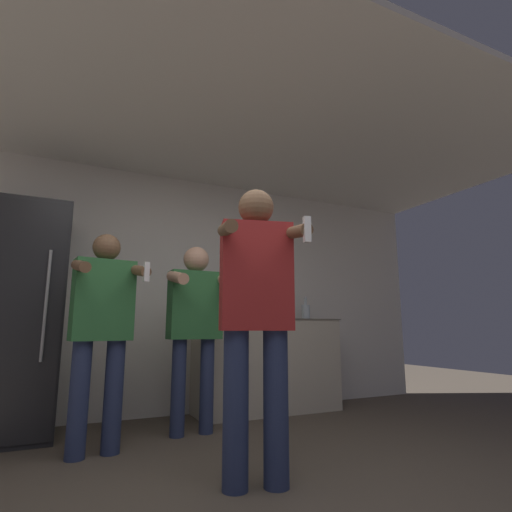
% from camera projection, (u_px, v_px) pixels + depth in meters
% --- Properties ---
extents(wall_back, '(7.00, 0.06, 2.55)m').
position_uv_depth(wall_back, '(150.00, 291.00, 4.22)').
color(wall_back, silver).
rests_on(wall_back, ground_plane).
extents(ceiling_slab, '(7.00, 3.16, 0.05)m').
position_uv_depth(ceiling_slab, '(189.00, 118.00, 3.26)').
color(ceiling_slab, silver).
rests_on(ceiling_slab, wall_back).
extents(refrigerator, '(0.76, 0.74, 1.93)m').
position_uv_depth(refrigerator, '(14.00, 318.00, 3.33)').
color(refrigerator, '#262628').
rests_on(refrigerator, ground_plane).
extents(counter, '(1.59, 0.57, 0.99)m').
position_uv_depth(counter, '(267.00, 365.00, 4.34)').
color(counter, '#BCB29E').
rests_on(counter, ground_plane).
extents(bottle_amber_bourbon, '(0.09, 0.09, 0.26)m').
position_uv_depth(bottle_amber_bourbon, '(285.00, 311.00, 4.52)').
color(bottle_amber_bourbon, '#563314').
rests_on(bottle_amber_bourbon, counter).
extents(bottle_brown_liquor, '(0.09, 0.09, 0.23)m').
position_uv_depth(bottle_brown_liquor, '(265.00, 311.00, 4.41)').
color(bottle_brown_liquor, maroon).
rests_on(bottle_brown_liquor, counter).
extents(bottle_dark_rum, '(0.08, 0.08, 0.34)m').
position_uv_depth(bottle_dark_rum, '(236.00, 306.00, 4.28)').
color(bottle_dark_rum, black).
rests_on(bottle_dark_rum, counter).
extents(bottle_tall_gin, '(0.10, 0.10, 0.27)m').
position_uv_depth(bottle_tall_gin, '(306.00, 311.00, 4.64)').
color(bottle_tall_gin, silver).
rests_on(bottle_tall_gin, counter).
extents(person_woman_foreground, '(0.56, 0.60, 1.74)m').
position_uv_depth(person_woman_foreground, '(256.00, 311.00, 2.38)').
color(person_woman_foreground, navy).
rests_on(person_woman_foreground, ground_plane).
extents(person_man_side, '(0.53, 0.52, 1.59)m').
position_uv_depth(person_man_side, '(102.00, 323.00, 2.93)').
color(person_man_side, navy).
rests_on(person_man_side, ground_plane).
extents(person_spectator_back, '(0.53, 0.51, 1.61)m').
position_uv_depth(person_spectator_back, '(195.00, 316.00, 3.50)').
color(person_spectator_back, navy).
rests_on(person_spectator_back, ground_plane).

